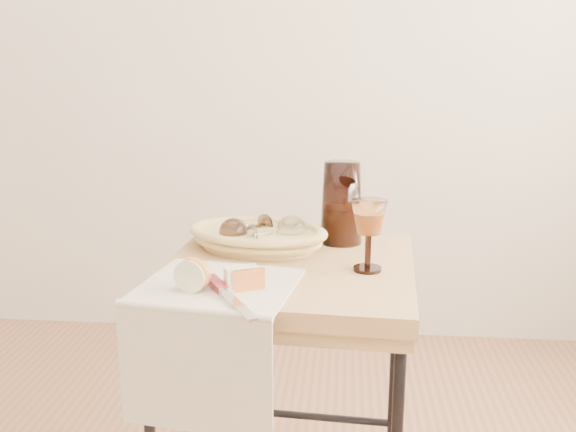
# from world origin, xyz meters

# --- Properties ---
(wall_back) EXTENTS (3.60, 0.00, 2.70)m
(wall_back) POSITION_xyz_m (0.00, 1.80, 1.35)
(wall_back) COLOR beige
(wall_back) RESTS_ON ground
(side_table) EXTENTS (0.61, 0.61, 0.73)m
(side_table) POSITION_xyz_m (0.39, 0.54, 0.37)
(side_table) COLOR brown
(side_table) RESTS_ON floor
(tea_towel) EXTENTS (0.36, 0.33, 0.01)m
(tea_towel) POSITION_xyz_m (0.26, 0.37, 0.74)
(tea_towel) COLOR beige
(tea_towel) RESTS_ON side_table
(bread_basket) EXTENTS (0.35, 0.28, 0.05)m
(bread_basket) POSITION_xyz_m (0.30, 0.65, 0.76)
(bread_basket) COLOR #AB8C4C
(bread_basket) RESTS_ON side_table
(goblet_lying_a) EXTENTS (0.13, 0.14, 0.07)m
(goblet_lying_a) POSITION_xyz_m (0.28, 0.67, 0.78)
(goblet_lying_a) COLOR brown
(goblet_lying_a) RESTS_ON bread_basket
(goblet_lying_b) EXTENTS (0.15, 0.13, 0.08)m
(goblet_lying_b) POSITION_xyz_m (0.35, 0.63, 0.78)
(goblet_lying_b) COLOR white
(goblet_lying_b) RESTS_ON bread_basket
(pitcher) EXTENTS (0.23, 0.27, 0.25)m
(pitcher) POSITION_xyz_m (0.51, 0.73, 0.84)
(pitcher) COLOR black
(pitcher) RESTS_ON side_table
(wine_goblet) EXTENTS (0.09, 0.09, 0.17)m
(wine_goblet) POSITION_xyz_m (0.57, 0.51, 0.82)
(wine_goblet) COLOR white
(wine_goblet) RESTS_ON side_table
(apple_half) EXTENTS (0.08, 0.06, 0.07)m
(apple_half) POSITION_xyz_m (0.22, 0.34, 0.77)
(apple_half) COLOR red
(apple_half) RESTS_ON tea_towel
(apple_wedge) EXTENTS (0.08, 0.06, 0.05)m
(apple_wedge) POSITION_xyz_m (0.31, 0.35, 0.76)
(apple_wedge) COLOR beige
(apple_wedge) RESTS_ON tea_towel
(table_knife) EXTENTS (0.14, 0.22, 0.02)m
(table_knife) POSITION_xyz_m (0.29, 0.30, 0.75)
(table_knife) COLOR silver
(table_knife) RESTS_ON tea_towel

